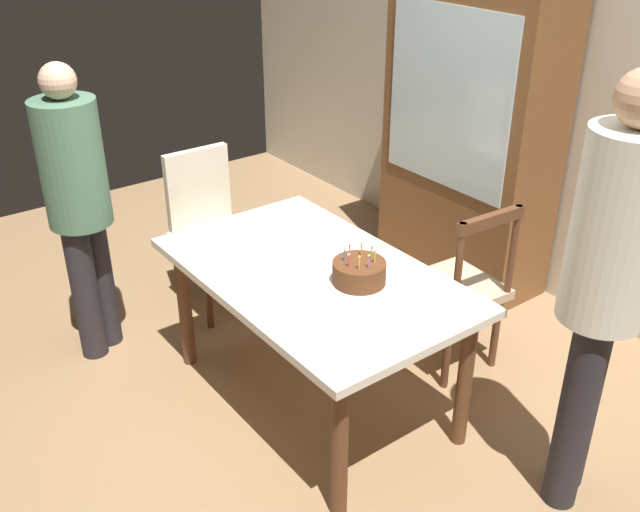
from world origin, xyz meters
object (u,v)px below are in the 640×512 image
object	(u,v)px
birthday_cake	(359,274)
china_cabinet	(470,133)
chair_upholstered	(209,222)
plate_far_side	(338,251)
person_guest	(606,279)
dining_table	(314,289)
plate_near_celebrant	(229,249)
person_celebrant	(78,199)
chair_spindle_back	(458,289)

from	to	relation	value
birthday_cake	china_cabinet	size ratio (longest dim) A/B	0.15
chair_upholstered	plate_far_side	bearing A→B (deg)	6.95
person_guest	dining_table	bearing A→B (deg)	-156.26
dining_table	chair_upholstered	size ratio (longest dim) A/B	1.58
plate_near_celebrant	china_cabinet	bearing A→B (deg)	92.89
birthday_cake	person_celebrant	size ratio (longest dim) A/B	0.18
dining_table	plate_near_celebrant	distance (m)	0.47
plate_near_celebrant	chair_spindle_back	size ratio (longest dim) A/B	0.23
chair_upholstered	person_celebrant	distance (m)	0.84
chair_upholstered	china_cabinet	distance (m)	1.67
plate_near_celebrant	chair_spindle_back	world-z (taller)	chair_spindle_back
birthday_cake	person_guest	size ratio (longest dim) A/B	0.15
dining_table	person_guest	bearing A→B (deg)	23.74
birthday_cake	chair_upholstered	world-z (taller)	chair_upholstered
plate_near_celebrant	person_celebrant	xyz separation A→B (m)	(-0.66, -0.48, 0.16)
person_celebrant	china_cabinet	xyz separation A→B (m)	(0.57, 2.24, 0.05)
chair_upholstered	china_cabinet	xyz separation A→B (m)	(0.64, 1.48, 0.42)
china_cabinet	person_guest	bearing A→B (deg)	-33.01
plate_near_celebrant	chair_spindle_back	xyz separation A→B (m)	(0.61, 0.98, -0.28)
chair_upholstered	person_guest	world-z (taller)	person_guest
chair_spindle_back	birthday_cake	bearing A→B (deg)	-88.45
person_celebrant	china_cabinet	size ratio (longest dim) A/B	0.84
chair_spindle_back	china_cabinet	xyz separation A→B (m)	(-0.70, 0.78, 0.49)
birthday_cake	person_guest	xyz separation A→B (m)	(0.91, 0.41, 0.25)
person_celebrant	person_guest	size ratio (longest dim) A/B	0.88
plate_near_celebrant	person_celebrant	world-z (taller)	person_celebrant
chair_spindle_back	person_celebrant	distance (m)	1.99
birthday_cake	plate_near_celebrant	distance (m)	0.70
dining_table	chair_upholstered	world-z (taller)	chair_upholstered
plate_near_celebrant	plate_far_side	world-z (taller)	same
plate_near_celebrant	china_cabinet	distance (m)	1.78
plate_near_celebrant	person_celebrant	size ratio (longest dim) A/B	0.14
plate_far_side	chair_upholstered	bearing A→B (deg)	-173.05
dining_table	china_cabinet	distance (m)	1.67
plate_far_side	person_celebrant	size ratio (longest dim) A/B	0.14
dining_table	plate_far_side	bearing A→B (deg)	110.14
plate_far_side	chair_spindle_back	bearing A→B (deg)	64.10
chair_spindle_back	person_celebrant	bearing A→B (deg)	-131.28
person_celebrant	china_cabinet	world-z (taller)	china_cabinet
plate_far_side	person_guest	size ratio (longest dim) A/B	0.12
birthday_cake	plate_far_side	distance (m)	0.32
dining_table	birthday_cake	xyz separation A→B (m)	(0.22, 0.09, 0.15)
dining_table	chair_spindle_back	xyz separation A→B (m)	(0.20, 0.77, -0.18)
plate_near_celebrant	person_guest	bearing A→B (deg)	24.46
birthday_cake	person_guest	distance (m)	1.03
plate_far_side	person_celebrant	xyz separation A→B (m)	(-1.00, -0.89, 0.16)
dining_table	china_cabinet	bearing A→B (deg)	107.90
dining_table	chair_spindle_back	size ratio (longest dim) A/B	1.58
plate_near_celebrant	chair_upholstered	size ratio (longest dim) A/B	0.23
birthday_cake	person_celebrant	world-z (taller)	person_celebrant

